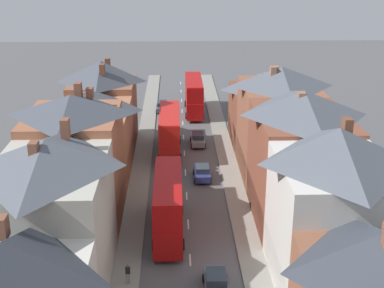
% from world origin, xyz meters
% --- Properties ---
extents(pavement_left, '(2.20, 104.00, 0.14)m').
position_xyz_m(pavement_left, '(-5.10, 38.00, 0.07)').
color(pavement_left, gray).
rests_on(pavement_left, ground).
extents(pavement_right, '(2.20, 104.00, 0.14)m').
position_xyz_m(pavement_right, '(5.10, 38.00, 0.07)').
color(pavement_right, gray).
rests_on(pavement_right, ground).
extents(centre_line_dashes, '(0.14, 97.80, 0.01)m').
position_xyz_m(centre_line_dashes, '(0.00, 36.00, 0.01)').
color(centre_line_dashes, silver).
rests_on(centre_line_dashes, ground).
extents(terrace_row_left, '(8.00, 68.77, 12.83)m').
position_xyz_m(terrace_row_left, '(-10.18, 20.68, 5.55)').
color(terrace_row_left, brown).
rests_on(terrace_row_left, ground).
extents(terrace_row_right, '(8.00, 68.96, 12.81)m').
position_xyz_m(terrace_row_right, '(10.18, 22.26, 5.63)').
color(terrace_row_right, '#A36042').
rests_on(terrace_row_right, ground).
extents(double_decker_bus_lead, '(2.74, 10.80, 5.30)m').
position_xyz_m(double_decker_bus_lead, '(-1.81, 28.63, 2.82)').
color(double_decker_bus_lead, '#B70F0F').
rests_on(double_decker_bus_lead, ground).
extents(double_decker_bus_mid_street, '(2.74, 10.80, 5.30)m').
position_xyz_m(double_decker_bus_mid_street, '(1.79, 64.97, 2.82)').
color(double_decker_bus_mid_street, '#B70F0F').
rests_on(double_decker_bus_mid_street, ground).
extents(double_decker_bus_far_approaching, '(2.74, 10.80, 5.30)m').
position_xyz_m(double_decker_bus_far_approaching, '(-1.81, 48.22, 2.82)').
color(double_decker_bus_far_approaching, red).
rests_on(double_decker_bus_far_approaching, ground).
extents(car_near_silver, '(1.90, 3.85, 1.62)m').
position_xyz_m(car_near_silver, '(1.80, 40.16, 0.82)').
color(car_near_silver, navy).
rests_on(car_near_silver, ground).
extents(car_mid_black, '(1.90, 3.89, 1.66)m').
position_xyz_m(car_mid_black, '(1.80, 19.71, 0.84)').
color(car_mid_black, '#4C515B').
rests_on(car_mid_black, ground).
extents(car_parked_left_b, '(1.90, 4.39, 1.58)m').
position_xyz_m(car_parked_left_b, '(-3.10, 66.12, 0.80)').
color(car_parked_left_b, '#4C515B').
rests_on(car_parked_left_b, ground).
extents(car_far_grey, '(1.90, 4.28, 1.60)m').
position_xyz_m(car_far_grey, '(1.80, 51.02, 0.81)').
color(car_far_grey, gray).
rests_on(car_far_grey, ground).
extents(pedestrian_mid_right, '(0.36, 0.22, 1.61)m').
position_xyz_m(pedestrian_mid_right, '(-4.82, 20.79, 1.03)').
color(pedestrian_mid_right, gray).
rests_on(pedestrian_mid_right, pavement_left).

